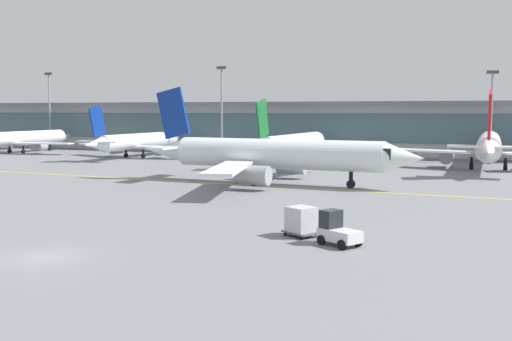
{
  "coord_description": "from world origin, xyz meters",
  "views": [
    {
      "loc": [
        23.4,
        -26.29,
        8.25
      ],
      "look_at": [
        4.2,
        21.56,
        3.0
      ],
      "focal_mm": 42.37,
      "sensor_mm": 36.0,
      "label": 1
    }
  ],
  "objects_px": {
    "gate_airplane_0": "(21,139)",
    "baggage_tug": "(337,231)",
    "apron_light_mast_1": "(222,107)",
    "apron_light_mast_2": "(491,112)",
    "gate_airplane_3": "(489,146)",
    "gate_airplane_2": "(293,144)",
    "gate_airplane_1": "(139,142)",
    "apron_light_mast_0": "(50,107)",
    "taxiing_regional_jet": "(274,155)",
    "cargo_dolly_lead": "(301,220)"
  },
  "relations": [
    {
      "from": "gate_airplane_0",
      "to": "apron_light_mast_2",
      "type": "bearing_deg",
      "value": -77.78
    },
    {
      "from": "gate_airplane_1",
      "to": "apron_light_mast_2",
      "type": "xyz_separation_m",
      "value": [
        56.43,
        11.23,
        5.08
      ]
    },
    {
      "from": "baggage_tug",
      "to": "apron_light_mast_1",
      "type": "distance_m",
      "value": 74.99
    },
    {
      "from": "gate_airplane_0",
      "to": "baggage_tug",
      "type": "bearing_deg",
      "value": -120.95
    },
    {
      "from": "apron_light_mast_0",
      "to": "gate_airplane_1",
      "type": "bearing_deg",
      "value": -23.15
    },
    {
      "from": "taxiing_regional_jet",
      "to": "gate_airplane_1",
      "type": "bearing_deg",
      "value": 144.24
    },
    {
      "from": "gate_airplane_1",
      "to": "cargo_dolly_lead",
      "type": "relative_size",
      "value": 10.33
    },
    {
      "from": "gate_airplane_2",
      "to": "apron_light_mast_2",
      "type": "relative_size",
      "value": 2.07
    },
    {
      "from": "gate_airplane_0",
      "to": "gate_airplane_3",
      "type": "bearing_deg",
      "value": -85.19
    },
    {
      "from": "gate_airplane_1",
      "to": "apron_light_mast_0",
      "type": "relative_size",
      "value": 1.7
    },
    {
      "from": "apron_light_mast_1",
      "to": "baggage_tug",
      "type": "bearing_deg",
      "value": -59.53
    },
    {
      "from": "gate_airplane_1",
      "to": "taxiing_regional_jet",
      "type": "relative_size",
      "value": 0.83
    },
    {
      "from": "apron_light_mast_0",
      "to": "apron_light_mast_1",
      "type": "bearing_deg",
      "value": -3.01
    },
    {
      "from": "gate_airplane_2",
      "to": "baggage_tug",
      "type": "xyz_separation_m",
      "value": [
        20.35,
        -52.7,
        -2.01
      ]
    },
    {
      "from": "gate_airplane_0",
      "to": "gate_airplane_3",
      "type": "height_order",
      "value": "gate_airplane_3"
    },
    {
      "from": "gate_airplane_2",
      "to": "taxiing_regional_jet",
      "type": "bearing_deg",
      "value": -163.04
    },
    {
      "from": "gate_airplane_0",
      "to": "apron_light_mast_2",
      "type": "distance_m",
      "value": 83.66
    },
    {
      "from": "cargo_dolly_lead",
      "to": "apron_light_mast_2",
      "type": "height_order",
      "value": "apron_light_mast_2"
    },
    {
      "from": "apron_light_mast_2",
      "to": "taxiing_regional_jet",
      "type": "bearing_deg",
      "value": -119.7
    },
    {
      "from": "gate_airplane_1",
      "to": "baggage_tug",
      "type": "relative_size",
      "value": 9.15
    },
    {
      "from": "cargo_dolly_lead",
      "to": "apron_light_mast_1",
      "type": "distance_m",
      "value": 72.2
    },
    {
      "from": "gate_airplane_0",
      "to": "cargo_dolly_lead",
      "type": "bearing_deg",
      "value": -121.18
    },
    {
      "from": "apron_light_mast_0",
      "to": "baggage_tug",
      "type": "bearing_deg",
      "value": -40.2
    },
    {
      "from": "taxiing_regional_jet",
      "to": "apron_light_mast_0",
      "type": "xyz_separation_m",
      "value": [
        -64.71,
        39.57,
        5.37
      ]
    },
    {
      "from": "gate_airplane_0",
      "to": "gate_airplane_1",
      "type": "height_order",
      "value": "gate_airplane_1"
    },
    {
      "from": "gate_airplane_2",
      "to": "gate_airplane_1",
      "type": "bearing_deg",
      "value": 91.07
    },
    {
      "from": "gate_airplane_2",
      "to": "gate_airplane_0",
      "type": "bearing_deg",
      "value": 91.4
    },
    {
      "from": "apron_light_mast_1",
      "to": "gate_airplane_0",
      "type": "bearing_deg",
      "value": -164.78
    },
    {
      "from": "gate_airplane_3",
      "to": "baggage_tug",
      "type": "relative_size",
      "value": 10.84
    },
    {
      "from": "gate_airplane_1",
      "to": "taxiing_regional_jet",
      "type": "distance_m",
      "value": 43.87
    },
    {
      "from": "apron_light_mast_1",
      "to": "apron_light_mast_2",
      "type": "xyz_separation_m",
      "value": [
        45.59,
        0.56,
        -0.9
      ]
    },
    {
      "from": "gate_airplane_2",
      "to": "cargo_dolly_lead",
      "type": "distance_m",
      "value": 54.06
    },
    {
      "from": "gate_airplane_0",
      "to": "baggage_tug",
      "type": "height_order",
      "value": "gate_airplane_0"
    },
    {
      "from": "apron_light_mast_0",
      "to": "apron_light_mast_1",
      "type": "height_order",
      "value": "apron_light_mast_1"
    },
    {
      "from": "gate_airplane_2",
      "to": "apron_light_mast_1",
      "type": "distance_m",
      "value": 21.74
    },
    {
      "from": "gate_airplane_0",
      "to": "baggage_tug",
      "type": "relative_size",
      "value": 9.12
    },
    {
      "from": "gate_airplane_1",
      "to": "apron_light_mast_2",
      "type": "bearing_deg",
      "value": -75.2
    },
    {
      "from": "baggage_tug",
      "to": "apron_light_mast_2",
      "type": "height_order",
      "value": "apron_light_mast_2"
    },
    {
      "from": "gate_airplane_3",
      "to": "apron_light_mast_1",
      "type": "relative_size",
      "value": 2.01
    },
    {
      "from": "gate_airplane_3",
      "to": "apron_light_mast_1",
      "type": "xyz_separation_m",
      "value": [
        -45.61,
        10.2,
        5.48
      ]
    },
    {
      "from": "gate_airplane_1",
      "to": "apron_light_mast_0",
      "type": "bearing_deg",
      "value": 70.41
    },
    {
      "from": "apron_light_mast_2",
      "to": "gate_airplane_0",
      "type": "bearing_deg",
      "value": -172.65
    },
    {
      "from": "gate_airplane_0",
      "to": "apron_light_mast_1",
      "type": "distance_m",
      "value": 39.04
    },
    {
      "from": "gate_airplane_1",
      "to": "cargo_dolly_lead",
      "type": "distance_m",
      "value": 69.36
    },
    {
      "from": "cargo_dolly_lead",
      "to": "apron_light_mast_1",
      "type": "height_order",
      "value": "apron_light_mast_1"
    },
    {
      "from": "gate_airplane_3",
      "to": "cargo_dolly_lead",
      "type": "bearing_deg",
      "value": 168.12
    },
    {
      "from": "cargo_dolly_lead",
      "to": "apron_light_mast_2",
      "type": "relative_size",
      "value": 0.18
    },
    {
      "from": "gate_airplane_2",
      "to": "taxiing_regional_jet",
      "type": "xyz_separation_m",
      "value": [
        6.46,
        -25.84,
        0.35
      ]
    },
    {
      "from": "apron_light_mast_0",
      "to": "gate_airplane_3",
      "type": "bearing_deg",
      "value": -8.13
    },
    {
      "from": "baggage_tug",
      "to": "apron_light_mast_2",
      "type": "xyz_separation_m",
      "value": [
        7.77,
        64.85,
        6.87
      ]
    }
  ]
}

